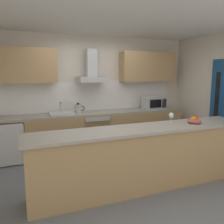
% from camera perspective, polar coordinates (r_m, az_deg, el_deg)
% --- Properties ---
extents(ground, '(5.95, 4.41, 0.02)m').
position_cam_1_polar(ground, '(4.29, 1.32, -15.04)').
color(ground, slate).
extents(ceiling, '(5.95, 4.41, 0.02)m').
position_cam_1_polar(ceiling, '(3.99, 1.47, 21.65)').
color(ceiling, white).
extents(wall_back, '(5.95, 0.12, 2.60)m').
position_cam_1_polar(wall_back, '(5.59, -5.78, 4.61)').
color(wall_back, silver).
rests_on(wall_back, ground).
extents(backsplash_tile, '(4.21, 0.02, 0.66)m').
position_cam_1_polar(backsplash_tile, '(5.52, -5.56, 3.83)').
color(backsplash_tile, white).
extents(counter_back, '(4.36, 0.60, 0.90)m').
position_cam_1_polar(counter_back, '(5.37, -4.50, -4.79)').
color(counter_back, tan).
rests_on(counter_back, ground).
extents(counter_island, '(3.56, 0.64, 0.96)m').
position_cam_1_polar(counter_island, '(3.72, 7.81, -10.82)').
color(counter_island, tan).
rests_on(counter_island, ground).
extents(upper_cabinets, '(4.30, 0.32, 0.70)m').
position_cam_1_polar(upper_cabinets, '(5.35, -5.19, 10.95)').
color(upper_cabinets, tan).
extents(oven, '(0.60, 0.62, 0.80)m').
position_cam_1_polar(oven, '(5.34, -4.36, -4.74)').
color(oven, slate).
rests_on(oven, ground).
extents(refrigerator, '(0.58, 0.60, 0.85)m').
position_cam_1_polar(refrigerator, '(5.12, -23.50, -6.53)').
color(refrigerator, white).
rests_on(refrigerator, ground).
extents(microwave, '(0.50, 0.38, 0.30)m').
position_cam_1_polar(microwave, '(5.84, 10.05, 2.25)').
color(microwave, '#B7BABC').
rests_on(microwave, counter_back).
extents(sink, '(0.50, 0.40, 0.26)m').
position_cam_1_polar(sink, '(5.09, -12.11, -0.24)').
color(sink, silver).
rests_on(sink, counter_back).
extents(kettle, '(0.29, 0.15, 0.24)m').
position_cam_1_polar(kettle, '(5.11, -8.17, 0.78)').
color(kettle, '#B7BABC').
rests_on(kettle, counter_back).
extents(range_hood, '(0.62, 0.45, 0.72)m').
position_cam_1_polar(range_hood, '(5.30, -4.97, 9.63)').
color(range_hood, '#B7BABC').
extents(wine_glass, '(0.08, 0.08, 0.18)m').
position_cam_1_polar(wine_glass, '(3.93, 14.12, -0.91)').
color(wine_glass, silver).
rests_on(wine_glass, counter_island).
extents(fruit_bowl, '(0.22, 0.22, 0.13)m').
position_cam_1_polar(fruit_bowl, '(4.05, 19.27, -1.99)').
color(fruit_bowl, '#B24C47').
rests_on(fruit_bowl, counter_island).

